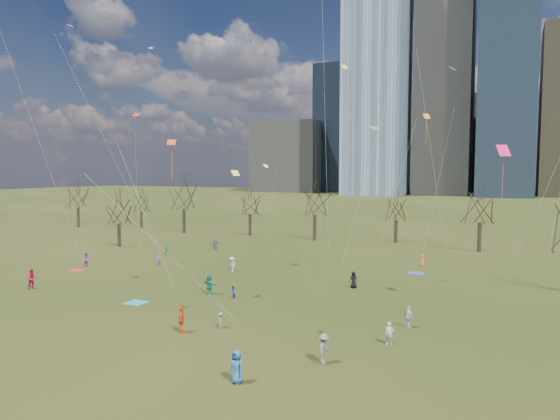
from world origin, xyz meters
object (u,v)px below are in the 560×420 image
at_px(person_1, 389,334).
at_px(person_2, 32,279).
at_px(blanket_crimson, 77,270).
at_px(person_4, 182,320).
at_px(blanket_teal, 136,303).
at_px(blanket_navy, 416,273).
at_px(person_0, 237,367).

bearing_deg(person_1, person_2, 151.83).
height_order(blanket_crimson, person_4, person_4).
height_order(blanket_teal, blanket_navy, same).
distance_m(blanket_teal, person_0, 18.38).
distance_m(person_1, person_2, 33.13).
xyz_separation_m(blanket_crimson, person_4, (22.98, -12.50, 0.87)).
height_order(blanket_navy, person_2, person_2).
distance_m(person_2, person_4, 20.46).
bearing_deg(blanket_crimson, blanket_teal, -27.45).
bearing_deg(person_0, blanket_crimson, 162.58).
bearing_deg(person_2, blanket_crimson, 44.45).
height_order(blanket_teal, person_1, person_1).
bearing_deg(blanket_navy, person_1, -84.28).
bearing_deg(blanket_teal, person_4, -30.53).
relative_size(blanket_navy, blanket_crimson, 1.00).
bearing_deg(blanket_teal, blanket_navy, 49.12).
bearing_deg(blanket_crimson, blanket_navy, 22.49).
bearing_deg(person_2, blanket_teal, -65.34).
xyz_separation_m(person_1, person_4, (-13.16, -3.58, 0.17)).
distance_m(blanket_navy, person_1, 23.06).
xyz_separation_m(blanket_teal, blanket_navy, (18.86, 21.79, 0.00)).
relative_size(blanket_teal, person_0, 0.93).
xyz_separation_m(blanket_navy, person_4, (-10.86, -26.51, 0.87)).
height_order(blanket_navy, person_1, person_1).
xyz_separation_m(person_0, person_4, (-7.33, 5.38, 0.03)).
bearing_deg(blanket_teal, person_2, -179.03).
distance_m(blanket_crimson, person_0, 35.20).
xyz_separation_m(blanket_navy, person_0, (-3.53, -31.89, 0.84)).
bearing_deg(blanket_crimson, person_2, -69.24).
xyz_separation_m(blanket_crimson, person_0, (30.31, -17.88, 0.84)).
relative_size(person_0, person_4, 0.97).
bearing_deg(person_2, person_4, -79.07).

